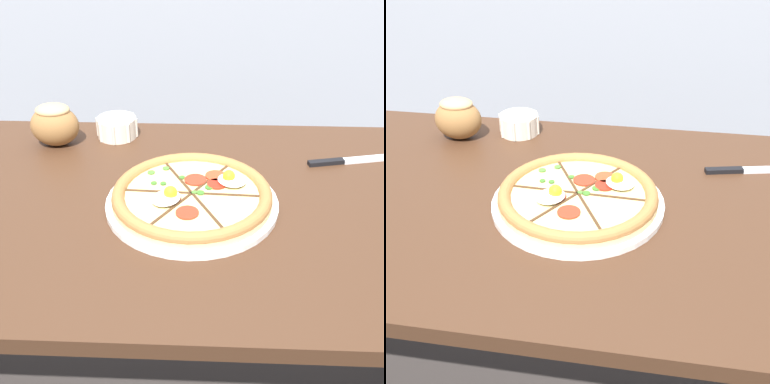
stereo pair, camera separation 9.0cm
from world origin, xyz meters
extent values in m
cube|color=#422819|center=(0.00, 0.00, 0.72)|extent=(1.59, 0.70, 0.03)
cylinder|color=white|center=(0.06, -0.02, 0.75)|extent=(0.33, 0.33, 0.01)
cylinder|color=#E5C684|center=(0.06, -0.02, 0.76)|extent=(0.30, 0.30, 0.01)
cylinder|color=#E0CC84|center=(0.06, -0.02, 0.77)|extent=(0.26, 0.26, 0.00)
torus|color=#A36B38|center=(0.06, -0.02, 0.77)|extent=(0.30, 0.30, 0.02)
cube|color=#472D19|center=(0.12, -0.02, 0.77)|extent=(0.13, 0.01, 0.00)
cube|color=#472D19|center=(0.09, 0.03, 0.77)|extent=(0.07, 0.11, 0.00)
cube|color=#472D19|center=(0.03, 0.04, 0.77)|extent=(0.06, 0.12, 0.00)
cube|color=#472D19|center=(-0.01, -0.02, 0.77)|extent=(0.13, 0.01, 0.00)
cube|color=#472D19|center=(0.02, -0.08, 0.77)|extent=(0.07, 0.11, 0.00)
cube|color=#472D19|center=(0.09, -0.08, 0.77)|extent=(0.06, 0.12, 0.00)
cylinder|color=red|center=(0.01, -0.03, 0.77)|extent=(0.03, 0.03, 0.00)
cylinder|color=red|center=(0.10, 0.01, 0.77)|extent=(0.04, 0.04, 0.00)
cylinder|color=red|center=(0.05, -0.09, 0.77)|extent=(0.04, 0.04, 0.00)
cylinder|color=red|center=(0.10, 0.04, 0.77)|extent=(0.04, 0.04, 0.00)
cylinder|color=red|center=(0.02, -0.04, 0.77)|extent=(0.03, 0.03, 0.00)
cylinder|color=red|center=(0.06, 0.03, 0.77)|extent=(0.04, 0.04, 0.00)
ellipsoid|color=white|center=(0.13, 0.02, 0.77)|extent=(0.08, 0.08, 0.01)
sphere|color=#F4AD1E|center=(0.13, 0.02, 0.78)|extent=(0.02, 0.02, 0.02)
ellipsoid|color=white|center=(0.01, -0.05, 0.77)|extent=(0.07, 0.08, 0.01)
sphere|color=#F4AD1E|center=(0.02, -0.04, 0.78)|extent=(0.03, 0.03, 0.03)
cylinder|color=#386B23|center=(0.00, 0.01, 0.77)|extent=(0.01, 0.01, 0.00)
cylinder|color=#386B23|center=(0.07, -0.02, 0.77)|extent=(0.01, 0.01, 0.00)
cylinder|color=#386B23|center=(0.03, 0.03, 0.77)|extent=(0.01, 0.01, 0.00)
cylinder|color=#477A2D|center=(0.00, 0.07, 0.77)|extent=(0.01, 0.01, 0.00)
cylinder|color=#386B23|center=(-0.02, 0.01, 0.77)|extent=(0.01, 0.01, 0.00)
cylinder|color=#386B23|center=(0.09, 0.00, 0.77)|extent=(0.02, 0.02, 0.00)
cylinder|color=#477A2D|center=(-0.03, 0.05, 0.77)|extent=(0.01, 0.01, 0.00)
cylinder|color=#477A2D|center=(0.06, -0.02, 0.77)|extent=(0.01, 0.01, 0.00)
cylinder|color=silver|center=(-0.14, 0.27, 0.76)|extent=(0.09, 0.09, 0.05)
cylinder|color=#AD1423|center=(-0.14, 0.27, 0.77)|extent=(0.07, 0.07, 0.03)
cylinder|color=silver|center=(-0.09, 0.27, 0.76)|extent=(0.01, 0.01, 0.05)
cylinder|color=silver|center=(-0.10, 0.31, 0.76)|extent=(0.01, 0.01, 0.05)
cylinder|color=silver|center=(-0.14, 0.32, 0.76)|extent=(0.01, 0.01, 0.05)
cylinder|color=silver|center=(-0.17, 0.31, 0.76)|extent=(0.01, 0.01, 0.05)
cylinder|color=silver|center=(-0.18, 0.27, 0.76)|extent=(0.01, 0.01, 0.05)
cylinder|color=silver|center=(-0.17, 0.24, 0.76)|extent=(0.01, 0.01, 0.05)
cylinder|color=silver|center=(-0.14, 0.23, 0.76)|extent=(0.01, 0.01, 0.05)
cylinder|color=silver|center=(-0.10, 0.24, 0.76)|extent=(0.01, 0.01, 0.05)
ellipsoid|color=olive|center=(-0.27, 0.22, 0.79)|extent=(0.11, 0.09, 0.09)
ellipsoid|color=tan|center=(-0.27, 0.22, 0.83)|extent=(0.08, 0.06, 0.03)
cube|color=silver|center=(0.44, 0.17, 0.74)|extent=(0.11, 0.04, 0.01)
cube|color=black|center=(0.34, 0.15, 0.74)|extent=(0.08, 0.03, 0.01)
camera|label=1|loc=(0.09, -0.78, 1.25)|focal=45.00mm
camera|label=2|loc=(0.18, -0.77, 1.25)|focal=45.00mm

